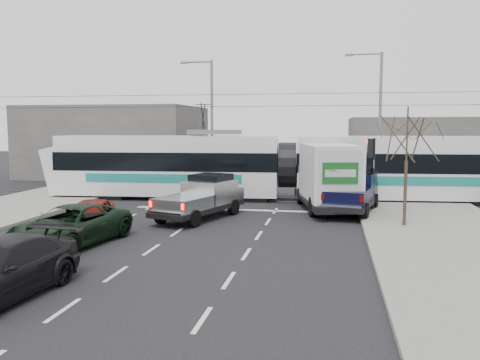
% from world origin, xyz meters
% --- Properties ---
extents(ground, '(120.00, 120.00, 0.00)m').
position_xyz_m(ground, '(0.00, 0.00, 0.00)').
color(ground, black).
rests_on(ground, ground).
extents(sidewalk_right, '(6.00, 60.00, 0.15)m').
position_xyz_m(sidewalk_right, '(9.00, 0.00, 0.07)').
color(sidewalk_right, gray).
rests_on(sidewalk_right, ground).
extents(rails, '(60.00, 1.60, 0.03)m').
position_xyz_m(rails, '(0.00, 10.00, 0.01)').
color(rails, '#33302D').
rests_on(rails, ground).
extents(building_left, '(14.00, 10.00, 6.00)m').
position_xyz_m(building_left, '(-14.00, 22.00, 3.00)').
color(building_left, slate).
rests_on(building_left, ground).
extents(building_right, '(12.00, 10.00, 5.00)m').
position_xyz_m(building_right, '(12.00, 24.00, 2.50)').
color(building_right, slate).
rests_on(building_right, ground).
extents(bare_tree, '(2.40, 2.40, 5.00)m').
position_xyz_m(bare_tree, '(7.60, 2.50, 3.79)').
color(bare_tree, '#47382B').
rests_on(bare_tree, ground).
extents(traffic_signal, '(0.44, 0.44, 3.60)m').
position_xyz_m(traffic_signal, '(6.47, 6.50, 2.74)').
color(traffic_signal, black).
rests_on(traffic_signal, ground).
extents(street_lamp_near, '(2.38, 0.25, 9.00)m').
position_xyz_m(street_lamp_near, '(7.31, 14.00, 5.11)').
color(street_lamp_near, slate).
rests_on(street_lamp_near, ground).
extents(street_lamp_far, '(2.38, 0.25, 9.00)m').
position_xyz_m(street_lamp_far, '(-4.19, 16.00, 5.11)').
color(street_lamp_far, slate).
rests_on(street_lamp_far, ground).
extents(catenary, '(60.00, 0.20, 7.00)m').
position_xyz_m(catenary, '(0.00, 10.00, 3.88)').
color(catenary, black).
rests_on(catenary, ground).
extents(tram, '(27.62, 4.78, 5.61)m').
position_xyz_m(tram, '(1.90, 10.02, 1.99)').
color(tram, white).
rests_on(tram, ground).
extents(silver_pickup, '(3.51, 5.88, 2.02)m').
position_xyz_m(silver_pickup, '(-1.46, 3.45, 1.01)').
color(silver_pickup, black).
rests_on(silver_pickup, ground).
extents(box_truck, '(3.73, 7.19, 3.43)m').
position_xyz_m(box_truck, '(4.30, 6.57, 1.69)').
color(box_truck, black).
rests_on(box_truck, ground).
extents(navy_pickup, '(3.04, 5.70, 2.28)m').
position_xyz_m(navy_pickup, '(5.57, 6.13, 1.12)').
color(navy_pickup, black).
rests_on(navy_pickup, ground).
extents(green_car, '(3.19, 5.52, 1.45)m').
position_xyz_m(green_car, '(-4.84, -2.85, 0.72)').
color(green_car, black).
rests_on(green_car, ground).
extents(red_car, '(2.58, 4.38, 1.40)m').
position_xyz_m(red_car, '(-5.08, -0.80, 0.70)').
color(red_car, maroon).
rests_on(red_car, ground).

